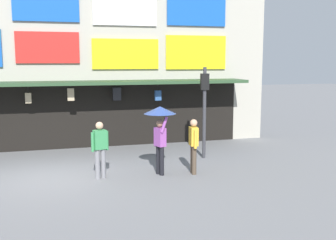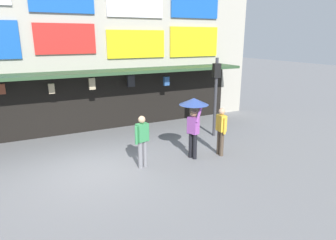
{
  "view_description": "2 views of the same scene",
  "coord_description": "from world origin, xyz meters",
  "views": [
    {
      "loc": [
        0.1,
        -12.26,
        3.43
      ],
      "look_at": [
        3.69,
        0.41,
        1.51
      ],
      "focal_mm": 43.83,
      "sensor_mm": 36.0,
      "label": 1
    },
    {
      "loc": [
        -1.73,
        -8.47,
        3.95
      ],
      "look_at": [
        2.68,
        0.32,
        1.18
      ],
      "focal_mm": 31.27,
      "sensor_mm": 36.0,
      "label": 2
    }
  ],
  "objects": [
    {
      "name": "pedestrian_in_black",
      "position": [
        1.37,
        -0.52,
        0.95
      ],
      "size": [
        0.51,
        0.31,
        1.68
      ],
      "color": "gray",
      "rests_on": "ground"
    },
    {
      "name": "ground_plane",
      "position": [
        0.0,
        0.0,
        0.0
      ],
      "size": [
        80.0,
        80.0,
        0.0
      ],
      "primitive_type": "plane",
      "color": "slate"
    },
    {
      "name": "shopfront",
      "position": [
        0.0,
        4.57,
        3.96
      ],
      "size": [
        18.0,
        2.6,
        8.0
      ],
      "color": "#B2AD9E",
      "rests_on": "ground"
    },
    {
      "name": "pedestrian_in_green",
      "position": [
        4.16,
        -0.77,
        0.95
      ],
      "size": [
        0.25,
        0.53,
        1.68
      ],
      "color": "brown",
      "rests_on": "ground"
    },
    {
      "name": "traffic_light_far",
      "position": [
        5.19,
        1.07,
        2.14
      ],
      "size": [
        0.32,
        0.35,
        3.2
      ],
      "color": "#38383D",
      "rests_on": "ground"
    },
    {
      "name": "pedestrian_with_umbrella",
      "position": [
        3.16,
        -0.59,
        1.64
      ],
      "size": [
        0.96,
        0.96,
        2.08
      ],
      "color": "black",
      "rests_on": "ground"
    }
  ]
}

